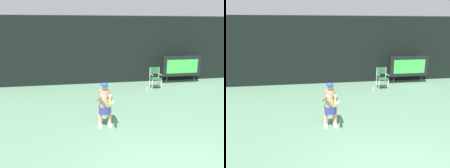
# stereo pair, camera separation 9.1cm
# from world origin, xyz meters

# --- Properties ---
(backdrop_screen) EXTENTS (18.00, 0.12, 3.66)m
(backdrop_screen) POSITION_xyz_m (0.00, 8.50, 1.81)
(backdrop_screen) COLOR black
(backdrop_screen) RESTS_ON ground
(scoreboard) EXTENTS (2.20, 0.21, 1.50)m
(scoreboard) POSITION_xyz_m (3.89, 7.75, 0.95)
(scoreboard) COLOR black
(scoreboard) RESTS_ON ground
(umpire_chair) EXTENTS (0.52, 0.44, 1.08)m
(umpire_chair) POSITION_xyz_m (2.03, 6.87, 0.62)
(umpire_chair) COLOR white
(umpire_chair) RESTS_ON ground
(water_bottle) EXTENTS (0.07, 0.07, 0.27)m
(water_bottle) POSITION_xyz_m (1.48, 6.50, 0.12)
(water_bottle) COLOR silver
(water_bottle) RESTS_ON ground
(tennis_player) EXTENTS (0.53, 0.61, 1.41)m
(tennis_player) POSITION_xyz_m (-1.12, 2.93, 0.75)
(tennis_player) COLOR white
(tennis_player) RESTS_ON ground
(tennis_racket) EXTENTS (0.03, 0.60, 0.31)m
(tennis_racket) POSITION_xyz_m (-1.05, 2.40, 1.00)
(tennis_racket) COLOR black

